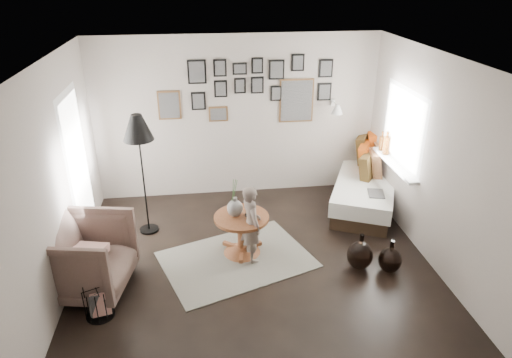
{
  "coord_description": "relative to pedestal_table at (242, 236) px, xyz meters",
  "views": [
    {
      "loc": [
        -0.62,
        -4.58,
        3.5
      ],
      "look_at": [
        0.05,
        0.5,
        1.1
      ],
      "focal_mm": 32.0,
      "sensor_mm": 36.0,
      "label": 1
    }
  ],
  "objects": [
    {
      "name": "ground",
      "position": [
        0.14,
        -0.53,
        -0.26
      ],
      "size": [
        4.8,
        4.8,
        0.0
      ],
      "primitive_type": "plane",
      "color": "black",
      "rests_on": "ground"
    },
    {
      "name": "wall_back",
      "position": [
        0.14,
        1.87,
        1.04
      ],
      "size": [
        4.5,
        0.0,
        4.5
      ],
      "primitive_type": "plane",
      "rotation": [
        1.57,
        0.0,
        0.0
      ],
      "color": "#AA9F95",
      "rests_on": "ground"
    },
    {
      "name": "wall_front",
      "position": [
        0.14,
        -2.93,
        1.04
      ],
      "size": [
        4.5,
        0.0,
        4.5
      ],
      "primitive_type": "plane",
      "rotation": [
        -1.57,
        0.0,
        0.0
      ],
      "color": "#AA9F95",
      "rests_on": "ground"
    },
    {
      "name": "wall_left",
      "position": [
        -2.11,
        -0.53,
        1.04
      ],
      "size": [
        0.0,
        4.8,
        4.8
      ],
      "primitive_type": "plane",
      "rotation": [
        1.57,
        0.0,
        1.57
      ],
      "color": "#AA9F95",
      "rests_on": "ground"
    },
    {
      "name": "wall_right",
      "position": [
        2.39,
        -0.53,
        1.04
      ],
      "size": [
        0.0,
        4.8,
        4.8
      ],
      "primitive_type": "plane",
      "rotation": [
        1.57,
        0.0,
        -1.57
      ],
      "color": "#AA9F95",
      "rests_on": "ground"
    },
    {
      "name": "ceiling",
      "position": [
        0.14,
        -0.53,
        2.34
      ],
      "size": [
        4.8,
        4.8,
        0.0
      ],
      "primitive_type": "plane",
      "rotation": [
        3.14,
        0.0,
        0.0
      ],
      "color": "white",
      "rests_on": "wall_back"
    },
    {
      "name": "door_left",
      "position": [
        -2.1,
        0.67,
        0.79
      ],
      "size": [
        0.0,
        2.14,
        2.14
      ],
      "color": "white",
      "rests_on": "wall_left"
    },
    {
      "name": "window_right",
      "position": [
        2.31,
        0.81,
        0.67
      ],
      "size": [
        0.15,
        1.32,
        1.3
      ],
      "color": "white",
      "rests_on": "wall_right"
    },
    {
      "name": "gallery_wall",
      "position": [
        0.42,
        1.85,
        1.48
      ],
      "size": [
        2.74,
        0.03,
        1.08
      ],
      "color": "brown",
      "rests_on": "wall_back"
    },
    {
      "name": "wall_sconce",
      "position": [
        1.69,
        1.6,
        1.2
      ],
      "size": [
        0.18,
        0.36,
        0.16
      ],
      "color": "white",
      "rests_on": "wall_back"
    },
    {
      "name": "rug",
      "position": [
        -0.09,
        -0.16,
        -0.25
      ],
      "size": [
        2.18,
        1.84,
        0.01
      ],
      "primitive_type": "cube",
      "rotation": [
        0.0,
        0.0,
        0.34
      ],
      "color": "beige",
      "rests_on": "ground"
    },
    {
      "name": "pedestal_table",
      "position": [
        0.0,
        0.0,
        0.0
      ],
      "size": [
        0.72,
        0.72,
        0.56
      ],
      "rotation": [
        0.0,
        0.0,
        0.12
      ],
      "color": "brown",
      "rests_on": "ground"
    },
    {
      "name": "vase",
      "position": [
        -0.08,
        0.02,
        0.46
      ],
      "size": [
        0.2,
        0.2,
        0.51
      ],
      "color": "black",
      "rests_on": "pedestal_table"
    },
    {
      "name": "candles",
      "position": [
        0.11,
        0.0,
        0.43
      ],
      "size": [
        0.12,
        0.12,
        0.27
      ],
      "color": "black",
      "rests_on": "pedestal_table"
    },
    {
      "name": "daybed",
      "position": [
        2.1,
        1.23,
        0.06
      ],
      "size": [
        1.63,
        2.19,
        1.0
      ],
      "rotation": [
        0.0,
        0.0,
        -0.43
      ],
      "color": "black",
      "rests_on": "ground"
    },
    {
      "name": "magazine_on_daybed",
      "position": [
        2.05,
        0.58,
        0.21
      ],
      "size": [
        0.29,
        0.35,
        0.02
      ],
      "primitive_type": "cube",
      "rotation": [
        0.0,
        0.0,
        -0.26
      ],
      "color": "black",
      "rests_on": "daybed"
    },
    {
      "name": "armchair",
      "position": [
        -1.86,
        -0.49,
        0.18
      ],
      "size": [
        1.14,
        1.12,
        0.89
      ],
      "primitive_type": "imported",
      "rotation": [
        0.0,
        0.0,
        1.38
      ],
      "color": "brown",
      "rests_on": "ground"
    },
    {
      "name": "armchair_cushion",
      "position": [
        -1.86,
        -0.44,
        0.22
      ],
      "size": [
        0.49,
        0.5,
        0.18
      ],
      "primitive_type": "cube",
      "rotation": [
        -0.21,
        0.0,
        -0.23
      ],
      "color": "silver",
      "rests_on": "armchair"
    },
    {
      "name": "floor_lamp",
      "position": [
        -1.28,
        0.75,
        1.25
      ],
      "size": [
        0.41,
        0.41,
        1.75
      ],
      "rotation": [
        0.0,
        0.0,
        -0.27
      ],
      "color": "black",
      "rests_on": "ground"
    },
    {
      "name": "magazine_basket",
      "position": [
        -1.67,
        -1.0,
        -0.08
      ],
      "size": [
        0.39,
        0.39,
        0.37
      ],
      "rotation": [
        0.0,
        0.0,
        0.4
      ],
      "color": "black",
      "rests_on": "ground"
    },
    {
      "name": "demijohn_large",
      "position": [
        1.44,
        -0.53,
        -0.07
      ],
      "size": [
        0.33,
        0.33,
        0.49
      ],
      "color": "black",
      "rests_on": "ground"
    },
    {
      "name": "demijohn_small",
      "position": [
        1.79,
        -0.65,
        -0.09
      ],
      "size": [
        0.29,
        0.29,
        0.45
      ],
      "color": "black",
      "rests_on": "ground"
    },
    {
      "name": "child",
      "position": [
        0.11,
        -0.15,
        0.27
      ],
      "size": [
        0.34,
        0.44,
        1.06
      ],
      "primitive_type": "imported",
      "rotation": [
        0.0,
        0.0,
        1.83
      ],
      "color": "#6A5C54",
      "rests_on": "ground"
    }
  ]
}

